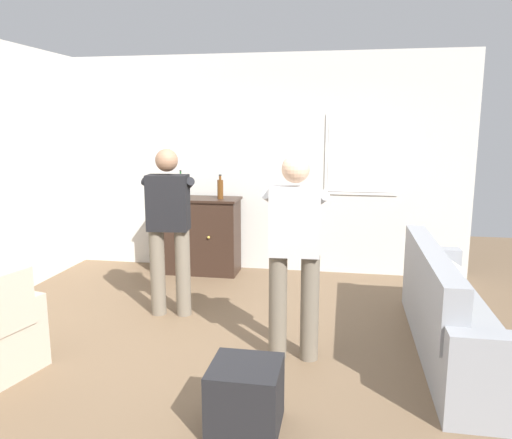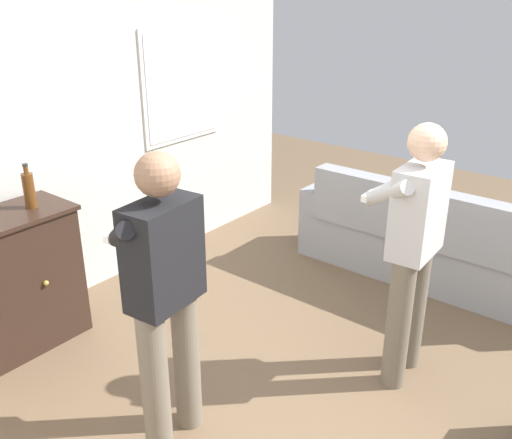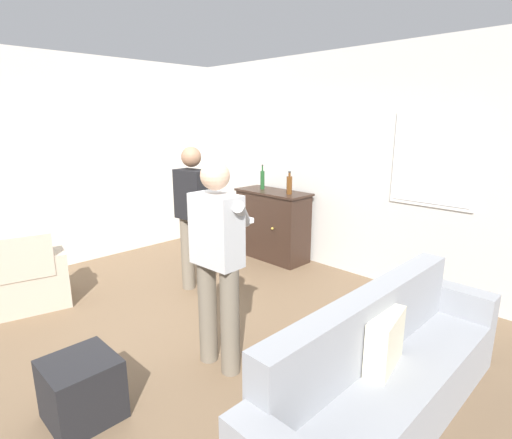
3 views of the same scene
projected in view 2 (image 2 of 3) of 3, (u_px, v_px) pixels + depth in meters
The scene contains 6 objects.
ground at pixel (357, 432), 3.28m from camera, with size 10.40×10.40×0.00m, color brown.
wall_back_with_window at pixel (60, 124), 4.29m from camera, with size 5.20×0.15×2.80m.
couch at pixel (432, 248), 4.77m from camera, with size 0.57×2.41×0.89m.
bottle_liquor_amber at pixel (29, 190), 3.79m from camera, with size 0.08×0.08×0.31m.
person_standing_left at pixel (164, 292), 2.91m from camera, with size 0.56×0.49×1.68m.
person_standing_right at pixel (413, 244), 3.43m from camera, with size 0.56×0.48×1.68m.
Camera 2 is at (-2.35, -1.13, 2.41)m, focal length 40.00 mm.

